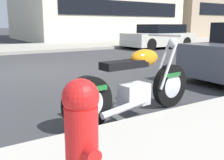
{
  "coord_description": "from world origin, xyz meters",
  "views": [
    {
      "loc": [
        -1.87,
        -7.15,
        1.25
      ],
      "look_at": [
        0.03,
        -4.13,
        0.5
      ],
      "focal_mm": 41.17,
      "sensor_mm": 36.0,
      "label": 1
    }
  ],
  "objects": [
    {
      "name": "ground_plane",
      "position": [
        0.0,
        0.0,
        0.0
      ],
      "size": [
        260.0,
        260.0,
        0.0
      ],
      "primitive_type": "plane",
      "color": "#333335"
    },
    {
      "name": "sidewalk_far_curb",
      "position": [
        12.0,
        7.13,
        0.07
      ],
      "size": [
        120.0,
        5.0,
        0.14
      ],
      "primitive_type": "cube",
      "color": "gray",
      "rests_on": "ground"
    },
    {
      "name": "parking_stall_stripe",
      "position": [
        0.0,
        -4.03,
        0.0
      ],
      "size": [
        0.12,
        2.2,
        0.01
      ],
      "primitive_type": "cube",
      "color": "silver",
      "rests_on": "ground"
    },
    {
      "name": "parked_motorcycle",
      "position": [
        0.24,
        -4.4,
        0.44
      ],
      "size": [
        2.19,
        0.62,
        1.13
      ],
      "rotation": [
        0.0,
        0.0,
        0.1
      ],
      "color": "black",
      "rests_on": "ground"
    },
    {
      "name": "car_opposite_curb",
      "position": [
        8.1,
        3.79,
        0.64
      ],
      "size": [
        4.09,
        2.03,
        1.32
      ],
      "rotation": [
        0.0,
        0.0,
        3.18
      ],
      "color": "beige",
      "rests_on": "ground"
    },
    {
      "name": "fire_hydrant",
      "position": [
        -1.21,
        -5.72,
        0.56
      ],
      "size": [
        0.24,
        0.36,
        0.79
      ],
      "color": "red",
      "rests_on": "sidewalk_near_curb"
    }
  ]
}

